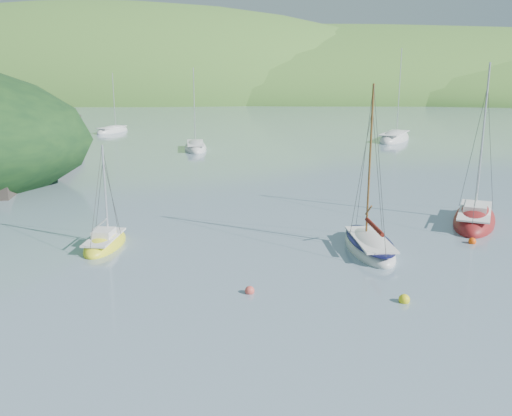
{
  "coord_description": "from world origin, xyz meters",
  "views": [
    {
      "loc": [
        -0.14,
        -22.68,
        10.24
      ],
      "look_at": [
        -1.63,
        8.0,
        2.37
      ],
      "focal_mm": 40.0,
      "sensor_mm": 36.0,
      "label": 1
    }
  ],
  "objects_px": {
    "sailboat_yellow": "(105,243)",
    "distant_sloop_a": "(196,148)",
    "distant_sloop_c": "(112,131)",
    "daysailer_white": "(369,246)",
    "sloop_red": "(474,220)",
    "distant_sloop_b": "(394,139)"
  },
  "relations": [
    {
      "from": "daysailer_white",
      "to": "sloop_red",
      "type": "height_order",
      "value": "sloop_red"
    },
    {
      "from": "sloop_red",
      "to": "distant_sloop_a",
      "type": "bearing_deg",
      "value": 146.76
    },
    {
      "from": "sloop_red",
      "to": "sailboat_yellow",
      "type": "height_order",
      "value": "sloop_red"
    },
    {
      "from": "distant_sloop_c",
      "to": "distant_sloop_a",
      "type": "bearing_deg",
      "value": -25.76
    },
    {
      "from": "sailboat_yellow",
      "to": "distant_sloop_c",
      "type": "distance_m",
      "value": 56.24
    },
    {
      "from": "sloop_red",
      "to": "distant_sloop_b",
      "type": "xyz_separation_m",
      "value": [
        2.34,
        40.76,
        -0.0
      ]
    },
    {
      "from": "sailboat_yellow",
      "to": "distant_sloop_b",
      "type": "distance_m",
      "value": 53.0
    },
    {
      "from": "distant_sloop_b",
      "to": "distant_sloop_c",
      "type": "height_order",
      "value": "distant_sloop_b"
    },
    {
      "from": "distant_sloop_c",
      "to": "daysailer_white",
      "type": "bearing_deg",
      "value": -38.16
    },
    {
      "from": "distant_sloop_a",
      "to": "distant_sloop_c",
      "type": "xyz_separation_m",
      "value": [
        -15.17,
        16.85,
        -0.01
      ]
    },
    {
      "from": "sailboat_yellow",
      "to": "distant_sloop_c",
      "type": "bearing_deg",
      "value": 108.34
    },
    {
      "from": "sailboat_yellow",
      "to": "distant_sloop_a",
      "type": "xyz_separation_m",
      "value": [
        -0.44,
        37.18,
        0.02
      ]
    },
    {
      "from": "sloop_red",
      "to": "distant_sloop_c",
      "type": "bearing_deg",
      "value": 148.76
    },
    {
      "from": "daysailer_white",
      "to": "distant_sloop_c",
      "type": "relative_size",
      "value": 1.03
    },
    {
      "from": "daysailer_white",
      "to": "distant_sloop_a",
      "type": "height_order",
      "value": "distant_sloop_a"
    },
    {
      "from": "distant_sloop_b",
      "to": "distant_sloop_a",
      "type": "bearing_deg",
      "value": -134.55
    },
    {
      "from": "sloop_red",
      "to": "distant_sloop_a",
      "type": "distance_m",
      "value": 38.88
    },
    {
      "from": "sailboat_yellow",
      "to": "distant_sloop_a",
      "type": "height_order",
      "value": "distant_sloop_a"
    },
    {
      "from": "sailboat_yellow",
      "to": "distant_sloop_a",
      "type": "distance_m",
      "value": 37.18
    },
    {
      "from": "daysailer_white",
      "to": "sailboat_yellow",
      "type": "relative_size",
      "value": 1.55
    },
    {
      "from": "daysailer_white",
      "to": "sloop_red",
      "type": "distance_m",
      "value": 9.68
    },
    {
      "from": "sloop_red",
      "to": "sailboat_yellow",
      "type": "relative_size",
      "value": 1.76
    }
  ]
}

